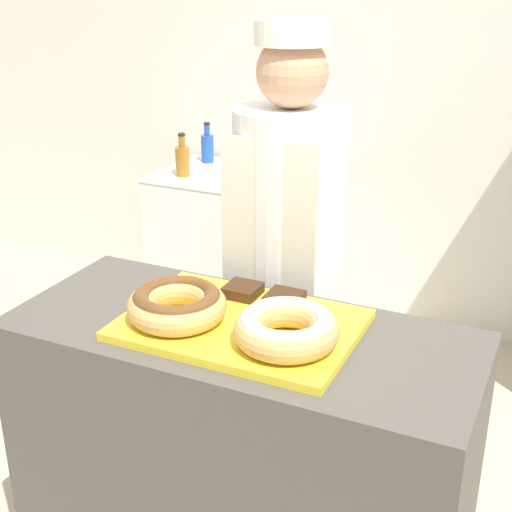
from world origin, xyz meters
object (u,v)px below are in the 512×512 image
(donut_light_glaze, at_px, (286,327))
(brownie_back_right, at_px, (284,299))
(serving_tray, at_px, (241,325))
(donut_chocolate_glaze, at_px, (177,304))
(bottle_blue, at_px, (207,147))
(baker_person, at_px, (288,270))
(brownie_back_left, at_px, (243,290))
(chest_freezer, at_px, (239,247))
(bottle_amber, at_px, (183,160))

(donut_light_glaze, xyz_separation_m, brownie_back_right, (-0.10, 0.21, -0.03))
(serving_tray, relative_size, brownie_back_right, 6.38)
(donut_chocolate_glaze, bearing_deg, bottle_blue, 116.63)
(brownie_back_right, relative_size, baker_person, 0.06)
(donut_light_glaze, relative_size, brownie_back_right, 2.76)
(donut_light_glaze, height_order, brownie_back_left, donut_light_glaze)
(serving_tray, xyz_separation_m, donut_light_glaze, (0.16, -0.06, 0.06))
(donut_chocolate_glaze, xyz_separation_m, chest_freezer, (-0.72, 1.83, -0.61))
(baker_person, distance_m, bottle_blue, 1.79)
(brownie_back_right, xyz_separation_m, bottle_blue, (-1.24, 1.79, -0.07))
(baker_person, bearing_deg, serving_tray, -81.63)
(donut_light_glaze, xyz_separation_m, baker_person, (-0.24, 0.59, -0.11))
(serving_tray, xyz_separation_m, brownie_back_right, (0.07, 0.15, 0.03))
(serving_tray, bearing_deg, bottle_blue, 121.05)
(chest_freezer, bearing_deg, donut_chocolate_glaze, -68.54)
(donut_light_glaze, height_order, brownie_back_right, donut_light_glaze)
(serving_tray, xyz_separation_m, chest_freezer, (-0.88, 1.77, -0.55))
(serving_tray, height_order, brownie_back_left, brownie_back_left)
(brownie_back_left, height_order, bottle_amber, bottle_amber)
(brownie_back_left, xyz_separation_m, bottle_blue, (-1.10, 1.79, -0.07))
(donut_light_glaze, bearing_deg, chest_freezer, 119.74)
(brownie_back_right, bearing_deg, bottle_amber, 129.41)
(donut_light_glaze, distance_m, bottle_amber, 2.14)
(donut_chocolate_glaze, distance_m, chest_freezer, 2.06)
(donut_light_glaze, height_order, bottle_amber, donut_light_glaze)
(brownie_back_right, bearing_deg, bottle_blue, 124.60)
(bottle_blue, bearing_deg, baker_person, -52.42)
(serving_tray, height_order, bottle_amber, bottle_amber)
(baker_person, height_order, bottle_amber, baker_person)
(donut_chocolate_glaze, distance_m, brownie_back_right, 0.32)
(serving_tray, distance_m, donut_chocolate_glaze, 0.18)
(donut_chocolate_glaze, height_order, brownie_back_right, donut_chocolate_glaze)
(baker_person, relative_size, bottle_amber, 7.52)
(brownie_back_left, relative_size, chest_freezer, 0.11)
(donut_light_glaze, relative_size, bottle_amber, 1.19)
(donut_light_glaze, relative_size, baker_person, 0.16)
(baker_person, bearing_deg, brownie_back_right, -68.87)
(chest_freezer, height_order, bottle_blue, bottle_blue)
(brownie_back_right, bearing_deg, brownie_back_left, 180.00)
(bottle_amber, bearing_deg, donut_light_glaze, -52.24)
(chest_freezer, bearing_deg, donut_light_glaze, -60.26)
(serving_tray, distance_m, bottle_amber, 1.99)
(donut_chocolate_glaze, relative_size, brownie_back_right, 2.76)
(brownie_back_left, bearing_deg, serving_tray, -65.82)
(bottle_amber, bearing_deg, brownie_back_left, -53.84)
(chest_freezer, relative_size, bottle_blue, 3.86)
(donut_chocolate_glaze, relative_size, bottle_amber, 1.19)
(brownie_back_left, bearing_deg, bottle_blue, 121.58)
(donut_light_glaze, height_order, chest_freezer, donut_light_glaze)
(baker_person, height_order, bottle_blue, baker_person)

